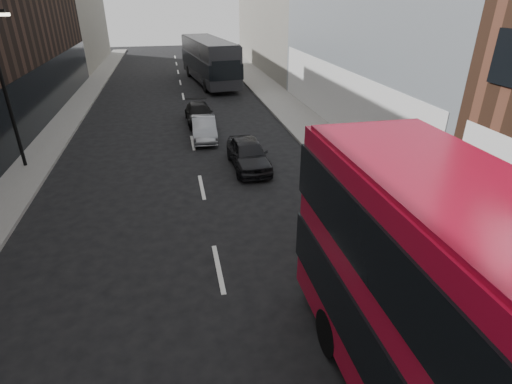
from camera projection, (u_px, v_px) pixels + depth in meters
sidewalk_right at (293, 112)px, 28.73m from camera, size 3.00×80.00×0.15m
sidewalk_left at (63, 125)px, 25.86m from camera, size 2.00×80.00×0.15m
building_left_mid at (1, 6)px, 26.52m from camera, size 5.00×24.00×14.00m
building_left_far at (70, 6)px, 46.02m from camera, size 5.00×20.00×13.00m
street_lamp at (4, 82)px, 17.86m from camera, size 1.06×0.22×7.00m
grey_bus at (209, 60)px, 37.59m from camera, size 4.49×12.65×4.01m
car_a at (248, 154)px, 19.46m from camera, size 1.80×4.26×1.44m
car_b at (204, 128)px, 23.38m from camera, size 1.52×3.95×1.28m
car_c at (199, 114)px, 26.36m from camera, size 1.84×4.31×1.24m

